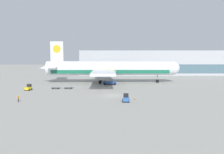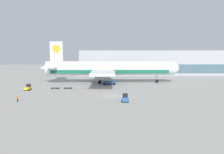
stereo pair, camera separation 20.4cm
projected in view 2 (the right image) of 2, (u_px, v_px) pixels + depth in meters
name	position (u px, v px, depth m)	size (l,w,h in m)	color
ground_plane	(113.00, 96.00, 62.23)	(400.00, 400.00, 0.00)	#9E9B93
terminal_building	(158.00, 63.00, 129.69)	(90.00, 18.20, 14.00)	#B2B7BC
airplane_main	(109.00, 69.00, 90.28)	(58.08, 48.17, 17.00)	silver
scissor_lift_loader	(110.00, 79.00, 85.01)	(5.27, 3.47, 5.83)	#284C99
baggage_tug_foreground	(29.00, 88.00, 71.36)	(1.92, 2.61, 2.00)	yellow
baggage_tug_mid	(126.00, 98.00, 53.84)	(1.80, 2.55, 2.00)	#2D66B7
baggage_dolly_lead	(56.00, 88.00, 74.64)	(3.71, 1.55, 0.48)	#56565B
baggage_dolly_second	(69.00, 88.00, 74.78)	(3.71, 1.55, 0.48)	#56565B
ground_crew_near	(19.00, 98.00, 53.76)	(0.24, 0.57, 1.69)	black
traffic_cone_near	(135.00, 98.00, 56.85)	(0.40, 0.40, 0.72)	black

